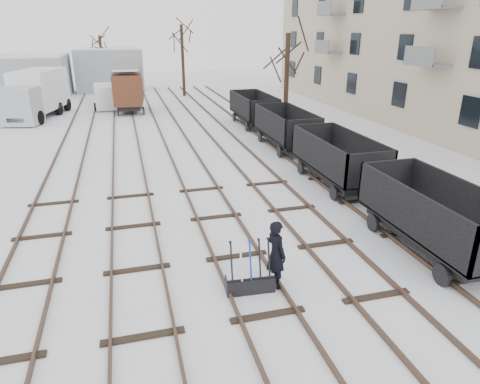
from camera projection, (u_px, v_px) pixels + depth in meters
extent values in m
plane|color=white|center=(237.00, 257.00, 13.19)|extent=(120.00, 120.00, 0.00)
cube|color=black|center=(58.00, 151.00, 24.12)|extent=(0.07, 52.00, 0.15)
cube|color=black|center=(85.00, 149.00, 24.47)|extent=(0.07, 52.00, 0.15)
cube|color=black|center=(37.00, 250.00, 13.51)|extent=(1.90, 0.20, 0.08)
cube|color=black|center=(114.00, 148.00, 24.85)|extent=(0.07, 52.00, 0.15)
cube|color=black|center=(139.00, 146.00, 25.20)|extent=(0.07, 52.00, 0.15)
cube|color=black|center=(134.00, 239.00, 14.25)|extent=(1.90, 0.20, 0.08)
cube|color=black|center=(165.00, 144.00, 25.59)|extent=(0.07, 52.00, 0.15)
cube|color=black|center=(189.00, 143.00, 25.94)|extent=(0.07, 52.00, 0.15)
cube|color=black|center=(222.00, 229.00, 14.98)|extent=(1.90, 0.20, 0.08)
cube|color=black|center=(214.00, 141.00, 26.32)|extent=(0.07, 52.00, 0.15)
cube|color=black|center=(237.00, 139.00, 26.67)|extent=(0.07, 52.00, 0.15)
cube|color=black|center=(302.00, 219.00, 15.72)|extent=(1.90, 0.20, 0.08)
cube|color=black|center=(261.00, 138.00, 27.06)|extent=(0.07, 52.00, 0.15)
cube|color=black|center=(282.00, 136.00, 27.41)|extent=(0.07, 52.00, 0.15)
cube|color=black|center=(374.00, 211.00, 16.45)|extent=(1.90, 0.20, 0.08)
cube|color=#C1AD95|center=(478.00, 4.00, 27.80)|extent=(10.00, 45.00, 16.00)
cube|color=#9199A4|center=(14.00, 78.00, 41.68)|extent=(10.00, 8.00, 4.00)
cube|color=silver|center=(10.00, 56.00, 40.94)|extent=(9.80, 7.84, 0.10)
cube|color=#9199A4|center=(110.00, 70.00, 47.42)|extent=(7.00, 6.00, 4.40)
cube|color=silver|center=(108.00, 48.00, 46.60)|extent=(6.86, 5.88, 0.10)
cube|color=black|center=(250.00, 284.00, 11.41)|extent=(1.32, 0.50, 0.44)
cube|color=black|center=(250.00, 276.00, 11.32)|extent=(1.32, 0.38, 0.06)
cube|color=silver|center=(250.00, 275.00, 11.30)|extent=(1.26, 0.34, 0.03)
cylinder|color=black|center=(231.00, 262.00, 11.05)|extent=(0.07, 0.32, 1.08)
cylinder|color=silver|center=(241.00, 261.00, 11.10)|extent=(0.07, 0.32, 1.08)
cylinder|color=#0E30B9|center=(250.00, 260.00, 11.14)|extent=(0.07, 0.32, 1.08)
cylinder|color=black|center=(260.00, 259.00, 11.19)|extent=(0.07, 0.32, 1.08)
cylinder|color=black|center=(269.00, 258.00, 11.24)|extent=(0.07, 0.32, 1.08)
imported|color=black|center=(276.00, 254.00, 11.41)|extent=(0.65, 0.81, 1.93)
cube|color=black|center=(432.00, 234.00, 13.35)|extent=(1.73, 4.76, 0.36)
cube|color=black|center=(433.00, 229.00, 13.29)|extent=(2.16, 5.41, 0.11)
cube|color=black|center=(407.00, 211.00, 12.77)|extent=(0.09, 5.41, 1.44)
cube|color=black|center=(465.00, 204.00, 13.28)|extent=(0.09, 5.41, 1.44)
cube|color=silver|center=(433.00, 226.00, 13.26)|extent=(1.95, 5.19, 0.05)
cylinder|color=black|center=(441.00, 275.00, 11.65)|extent=(0.11, 0.63, 0.63)
cylinder|color=black|center=(422.00, 216.00, 15.25)|extent=(0.11, 0.63, 0.63)
cube|color=black|center=(337.00, 172.00, 19.11)|extent=(1.73, 4.76, 0.36)
cube|color=black|center=(337.00, 168.00, 19.05)|extent=(2.16, 5.41, 0.11)
cube|color=black|center=(317.00, 154.00, 18.53)|extent=(0.09, 5.41, 1.44)
cube|color=black|center=(359.00, 150.00, 19.04)|extent=(0.09, 5.41, 1.44)
cube|color=silver|center=(337.00, 166.00, 19.02)|extent=(1.95, 5.19, 0.05)
cylinder|color=black|center=(334.00, 193.00, 17.41)|extent=(0.11, 0.63, 0.63)
cylinder|color=black|center=(338.00, 164.00, 21.01)|extent=(0.11, 0.63, 0.63)
cube|color=black|center=(285.00, 138.00, 24.87)|extent=(1.73, 4.76, 0.36)
cube|color=black|center=(285.00, 135.00, 24.81)|extent=(2.16, 5.41, 0.11)
cube|color=black|center=(269.00, 124.00, 24.29)|extent=(0.09, 5.41, 1.44)
cube|color=black|center=(303.00, 122.00, 24.80)|extent=(0.09, 5.41, 1.44)
cube|color=silver|center=(286.00, 134.00, 24.78)|extent=(1.95, 5.19, 0.05)
cylinder|color=black|center=(279.00, 152.00, 23.17)|extent=(0.11, 0.63, 0.63)
cylinder|color=black|center=(290.00, 135.00, 26.77)|extent=(0.11, 0.63, 0.63)
cube|color=black|center=(253.00, 117.00, 30.63)|extent=(1.73, 4.76, 0.36)
cube|color=black|center=(253.00, 115.00, 30.57)|extent=(2.16, 5.41, 0.11)
cube|color=black|center=(240.00, 105.00, 30.05)|extent=(0.09, 5.41, 1.44)
cube|color=black|center=(267.00, 104.00, 30.56)|extent=(0.09, 5.41, 1.44)
cube|color=silver|center=(253.00, 113.00, 30.53)|extent=(1.95, 5.19, 0.05)
cylinder|color=black|center=(247.00, 127.00, 28.93)|extent=(0.11, 0.63, 0.63)
cylinder|color=black|center=(259.00, 116.00, 32.53)|extent=(0.11, 0.63, 0.63)
cube|color=black|center=(130.00, 105.00, 35.48)|extent=(2.08, 4.15, 0.36)
cube|color=#4A2116|center=(129.00, 88.00, 34.98)|extent=(2.57, 4.73, 2.37)
cube|color=silver|center=(127.00, 69.00, 34.44)|extent=(2.33, 4.48, 0.04)
cylinder|color=black|center=(118.00, 112.00, 34.02)|extent=(0.11, 0.64, 0.64)
cylinder|color=black|center=(142.00, 105.00, 37.13)|extent=(0.11, 0.64, 0.64)
cube|color=black|center=(39.00, 110.00, 33.27)|extent=(3.13, 7.90, 0.31)
cube|color=#A0A4AA|center=(31.00, 106.00, 30.37)|extent=(2.91, 2.61, 2.58)
cube|color=white|center=(38.00, 89.00, 33.47)|extent=(3.82, 5.83, 2.89)
cube|color=silver|center=(34.00, 70.00, 32.94)|extent=(3.74, 5.72, 0.04)
cylinder|color=black|center=(16.00, 118.00, 30.60)|extent=(0.31, 1.03, 1.03)
cylinder|color=black|center=(59.00, 104.00, 36.16)|extent=(0.31, 1.03, 1.03)
cube|color=white|center=(106.00, 96.00, 37.16)|extent=(2.13, 4.48, 1.79)
cube|color=silver|center=(105.00, 85.00, 36.83)|extent=(2.07, 4.38, 0.04)
cylinder|color=black|center=(96.00, 107.00, 35.92)|extent=(0.22, 0.70, 0.70)
cylinder|color=black|center=(118.00, 101.00, 38.87)|extent=(0.22, 0.70, 0.70)
cylinder|color=black|center=(286.00, 85.00, 27.48)|extent=(0.30, 0.30, 6.30)
cylinder|color=black|center=(102.00, 63.00, 47.04)|extent=(0.30, 0.30, 5.79)
cylinder|color=black|center=(183.00, 61.00, 42.73)|extent=(0.30, 0.30, 6.87)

